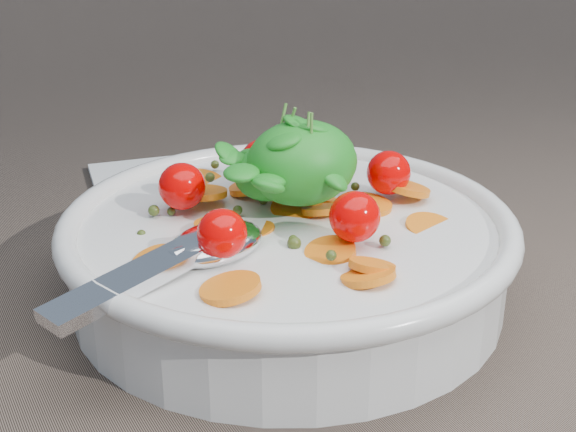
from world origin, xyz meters
name	(u,v)px	position (x,y,z in m)	size (l,w,h in m)	color
ground	(271,322)	(0.00, 0.00, 0.00)	(6.00, 6.00, 0.00)	brown
bowl	(287,248)	(0.03, 0.03, 0.04)	(0.33, 0.30, 0.13)	silver
napkin	(186,183)	(0.04, 0.25, 0.00)	(0.16, 0.14, 0.01)	white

